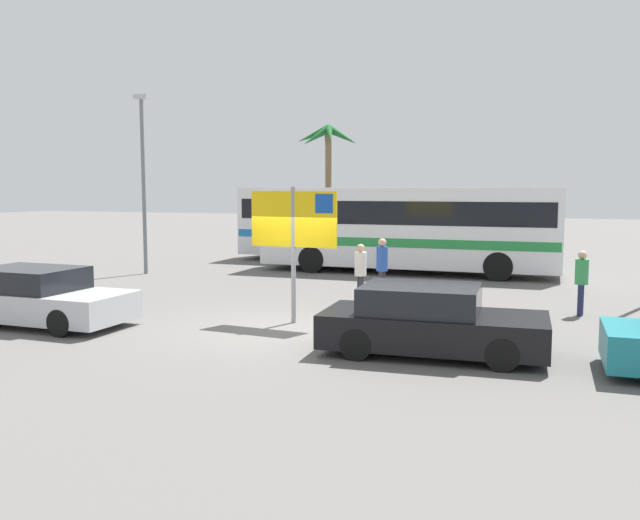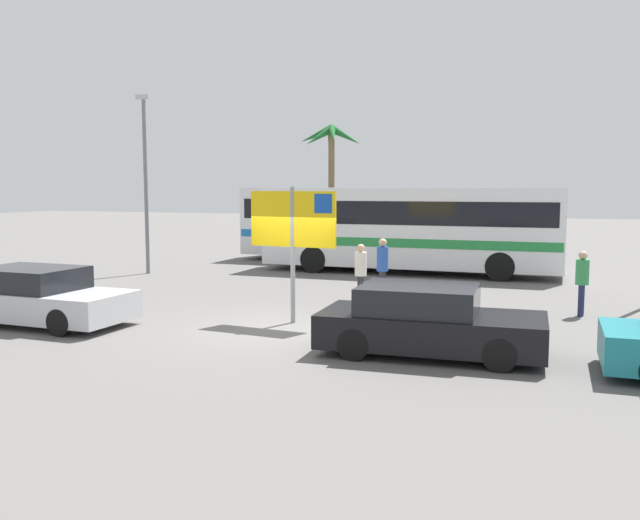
# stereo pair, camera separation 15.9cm
# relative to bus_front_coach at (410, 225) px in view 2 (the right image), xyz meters

# --- Properties ---
(ground) EXTENTS (120.00, 120.00, 0.00)m
(ground) POSITION_rel_bus_front_coach_xyz_m (-0.58, -10.84, -1.78)
(ground) COLOR #605E5B
(bus_front_coach) EXTENTS (10.92, 2.47, 3.17)m
(bus_front_coach) POSITION_rel_bus_front_coach_xyz_m (0.00, 0.00, 0.00)
(bus_front_coach) COLOR white
(bus_front_coach) RESTS_ON ground
(bus_rear_coach) EXTENTS (10.92, 2.47, 3.17)m
(bus_rear_coach) POSITION_rel_bus_front_coach_xyz_m (-2.47, 3.07, 0.00)
(bus_rear_coach) COLOR white
(bus_rear_coach) RESTS_ON ground
(ferry_sign) EXTENTS (2.20, 0.25, 3.20)m
(ferry_sign) POSITION_rel_bus_front_coach_xyz_m (-0.53, -10.01, 0.54)
(ferry_sign) COLOR gray
(ferry_sign) RESTS_ON ground
(car_silver) EXTENTS (4.44, 1.96, 1.32)m
(car_silver) POSITION_rel_bus_front_coach_xyz_m (-6.15, -12.19, -1.15)
(car_silver) COLOR #B7BABF
(car_silver) RESTS_ON ground
(car_black) EXTENTS (4.29, 2.06, 1.32)m
(car_black) POSITION_rel_bus_front_coach_xyz_m (2.99, -11.94, -1.15)
(car_black) COLOR black
(car_black) RESTS_ON ground
(pedestrian_near_sign) EXTENTS (0.32, 0.32, 1.63)m
(pedestrian_near_sign) POSITION_rel_bus_front_coach_xyz_m (5.84, -6.83, -0.83)
(pedestrian_near_sign) COLOR #1E2347
(pedestrian_near_sign) RESTS_ON ground
(pedestrian_crossing_lot) EXTENTS (0.32, 0.32, 1.67)m
(pedestrian_crossing_lot) POSITION_rel_bus_front_coach_xyz_m (0.26, -7.24, -0.80)
(pedestrian_crossing_lot) COLOR #2D2D33
(pedestrian_crossing_lot) RESTS_ON ground
(pedestrian_by_bus) EXTENTS (0.32, 0.32, 1.78)m
(pedestrian_by_bus) POSITION_rel_bus_front_coach_xyz_m (0.65, -6.43, -0.73)
(pedestrian_by_bus) COLOR #2D2D33
(pedestrian_by_bus) RESTS_ON ground
(lamp_post_right_side) EXTENTS (0.56, 0.20, 6.52)m
(lamp_post_right_side) POSITION_rel_bus_front_coach_xyz_m (-9.10, -3.41, 1.80)
(lamp_post_right_side) COLOR slate
(lamp_post_right_side) RESTS_ON ground
(palm_tree_seaside) EXTENTS (3.47, 3.34, 6.37)m
(palm_tree_seaside) POSITION_rel_bus_front_coach_xyz_m (-5.93, 8.28, 3.38)
(palm_tree_seaside) COLOR brown
(palm_tree_seaside) RESTS_ON ground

